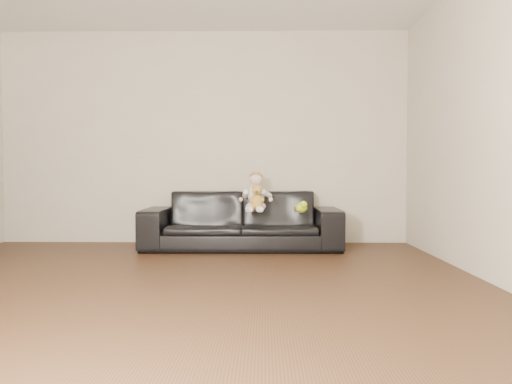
{
  "coord_description": "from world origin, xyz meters",
  "views": [
    {
      "loc": [
        0.75,
        -3.41,
        0.84
      ],
      "look_at": [
        0.66,
        2.14,
        0.65
      ],
      "focal_mm": 35.0,
      "sensor_mm": 36.0,
      "label": 1
    }
  ],
  "objects_px": {
    "teddy_bear": "(257,197)",
    "toy_rattle": "(297,209)",
    "sofa": "(242,220)",
    "toy_blue_disc": "(299,211)",
    "baby": "(256,194)",
    "toy_green": "(301,208)"
  },
  "relations": [
    {
      "from": "sofa",
      "to": "toy_green",
      "type": "xyz_separation_m",
      "value": [
        0.66,
        -0.26,
        0.16
      ]
    },
    {
      "from": "sofa",
      "to": "baby",
      "type": "distance_m",
      "value": 0.36
    },
    {
      "from": "toy_green",
      "to": "toy_rattle",
      "type": "xyz_separation_m",
      "value": [
        -0.04,
        0.11,
        -0.02
      ]
    },
    {
      "from": "sofa",
      "to": "baby",
      "type": "relative_size",
      "value": 5.02
    },
    {
      "from": "teddy_bear",
      "to": "toy_rattle",
      "type": "relative_size",
      "value": 3.43
    },
    {
      "from": "baby",
      "to": "toy_rattle",
      "type": "height_order",
      "value": "baby"
    },
    {
      "from": "baby",
      "to": "toy_green",
      "type": "height_order",
      "value": "baby"
    },
    {
      "from": "sofa",
      "to": "toy_green",
      "type": "height_order",
      "value": "sofa"
    },
    {
      "from": "sofa",
      "to": "toy_blue_disc",
      "type": "bearing_deg",
      "value": -14.11
    },
    {
      "from": "teddy_bear",
      "to": "toy_rattle",
      "type": "distance_m",
      "value": 0.48
    },
    {
      "from": "baby",
      "to": "toy_blue_disc",
      "type": "bearing_deg",
      "value": 9.52
    },
    {
      "from": "toy_rattle",
      "to": "toy_blue_disc",
      "type": "bearing_deg",
      "value": -28.32
    },
    {
      "from": "baby",
      "to": "toy_green",
      "type": "relative_size",
      "value": 2.79
    },
    {
      "from": "sofa",
      "to": "toy_blue_disc",
      "type": "relative_size",
      "value": 21.74
    },
    {
      "from": "toy_green",
      "to": "teddy_bear",
      "type": "bearing_deg",
      "value": 179.64
    },
    {
      "from": "baby",
      "to": "toy_blue_disc",
      "type": "xyz_separation_m",
      "value": [
        0.48,
        -0.04,
        -0.19
      ]
    },
    {
      "from": "baby",
      "to": "toy_blue_disc",
      "type": "height_order",
      "value": "baby"
    },
    {
      "from": "sofa",
      "to": "teddy_bear",
      "type": "bearing_deg",
      "value": -55.96
    },
    {
      "from": "baby",
      "to": "toy_blue_disc",
      "type": "distance_m",
      "value": 0.51
    },
    {
      "from": "toy_blue_disc",
      "to": "teddy_bear",
      "type": "bearing_deg",
      "value": -167.99
    },
    {
      "from": "sofa",
      "to": "toy_rattle",
      "type": "distance_m",
      "value": 0.65
    },
    {
      "from": "toy_rattle",
      "to": "toy_blue_disc",
      "type": "relative_size",
      "value": 0.7
    }
  ]
}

